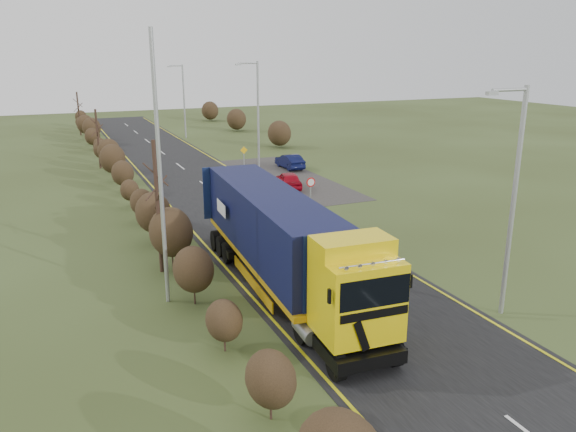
% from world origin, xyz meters
% --- Properties ---
extents(ground, '(160.00, 160.00, 0.00)m').
position_xyz_m(ground, '(0.00, 0.00, 0.00)').
color(ground, '#353F1B').
rests_on(ground, ground).
extents(road, '(8.00, 120.00, 0.02)m').
position_xyz_m(road, '(0.00, 10.00, 0.01)').
color(road, black).
rests_on(road, ground).
extents(layby, '(6.00, 18.00, 0.02)m').
position_xyz_m(layby, '(6.50, 20.00, 0.01)').
color(layby, '#2E2B29').
rests_on(layby, ground).
extents(lane_markings, '(7.52, 116.00, 0.01)m').
position_xyz_m(lane_markings, '(0.00, 9.69, 0.03)').
color(lane_markings, '#D0CC13').
rests_on(lane_markings, road).
extents(hedgerow, '(2.24, 102.04, 6.05)m').
position_xyz_m(hedgerow, '(-6.00, 7.89, 1.62)').
color(hedgerow, '#2F2114').
rests_on(hedgerow, ground).
extents(lorry, '(3.22, 14.99, 4.14)m').
position_xyz_m(lorry, '(-2.38, -0.26, 2.35)').
color(lorry, black).
rests_on(lorry, ground).
extents(car_red_hatchback, '(2.22, 3.93, 1.26)m').
position_xyz_m(car_red_hatchback, '(5.37, 16.54, 0.63)').
color(car_red_hatchback, '#A40818').
rests_on(car_red_hatchback, ground).
extents(car_blue_sedan, '(1.31, 3.75, 1.24)m').
position_xyz_m(car_blue_sedan, '(8.46, 23.31, 0.62)').
color(car_blue_sedan, '#090D33').
rests_on(car_blue_sedan, ground).
extents(streetlight_near, '(1.83, 0.18, 8.58)m').
position_xyz_m(streetlight_near, '(4.50, -5.51, 4.71)').
color(streetlight_near, '#A0A4A6').
rests_on(streetlight_near, ground).
extents(streetlight_mid, '(1.91, 0.18, 8.98)m').
position_xyz_m(streetlight_mid, '(5.28, 22.71, 4.95)').
color(streetlight_mid, '#A0A4A6').
rests_on(streetlight_mid, ground).
extents(streetlight_far, '(1.78, 0.18, 8.34)m').
position_xyz_m(streetlight_far, '(4.50, 44.67, 4.57)').
color(streetlight_far, '#A0A4A6').
rests_on(streetlight_far, ground).
extents(left_pole, '(0.16, 0.16, 10.52)m').
position_xyz_m(left_pole, '(-6.92, 0.70, 5.26)').
color(left_pole, '#A0A4A6').
rests_on(left_pole, ground).
extents(speed_sign, '(0.60, 0.10, 2.16)m').
position_xyz_m(speed_sign, '(4.20, 10.46, 1.50)').
color(speed_sign, '#A0A4A6').
rests_on(speed_sign, ground).
extents(warning_board, '(0.66, 0.11, 1.72)m').
position_xyz_m(warning_board, '(5.27, 26.08, 1.03)').
color(warning_board, '#A0A4A6').
rests_on(warning_board, ground).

